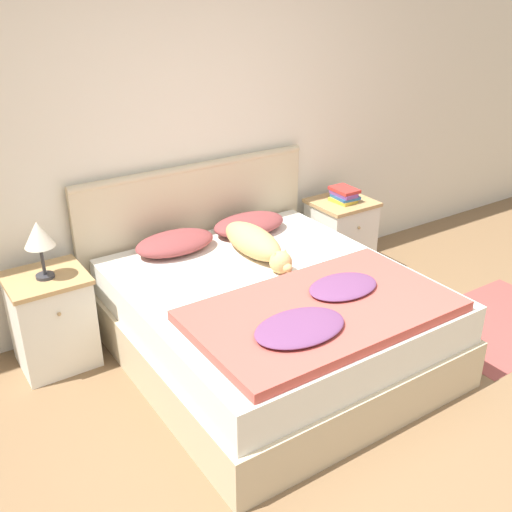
{
  "coord_description": "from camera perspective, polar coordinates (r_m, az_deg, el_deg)",
  "views": [
    {
      "loc": [
        -1.85,
        -1.57,
        2.28
      ],
      "look_at": [
        0.03,
        1.27,
        0.65
      ],
      "focal_mm": 42.0,
      "sensor_mm": 36.0,
      "label": 1
    }
  ],
  "objects": [
    {
      "name": "nightstand_right",
      "position": [
        4.96,
        8.0,
        1.88
      ],
      "size": [
        0.47,
        0.45,
        0.62
      ],
      "color": "silver",
      "rests_on": "ground_plane"
    },
    {
      "name": "rug",
      "position": [
        4.64,
        22.01,
        -5.94
      ],
      "size": [
        1.18,
        0.83,
        0.0
      ],
      "color": "#93423D",
      "rests_on": "ground_plane"
    },
    {
      "name": "headboard",
      "position": [
        4.44,
        -5.63,
        2.46
      ],
      "size": [
        1.82,
        0.06,
        1.06
      ],
      "color": "#C6B28E",
      "rests_on": "ground_plane"
    },
    {
      "name": "table_lamp",
      "position": [
        3.69,
        -20.01,
        1.76
      ],
      "size": [
        0.18,
        0.18,
        0.36
      ],
      "color": "#2D2D33",
      "rests_on": "nightstand_left"
    },
    {
      "name": "wall_back",
      "position": [
        4.26,
        -6.92,
        11.7
      ],
      "size": [
        9.0,
        0.06,
        2.55
      ],
      "color": "beige",
      "rests_on": "ground_plane"
    },
    {
      "name": "nightstand_left",
      "position": [
        3.96,
        -18.85,
        -5.78
      ],
      "size": [
        0.47,
        0.45,
        0.62
      ],
      "color": "silver",
      "rests_on": "ground_plane"
    },
    {
      "name": "pillow_right",
      "position": [
        4.36,
        -0.66,
        3.06
      ],
      "size": [
        0.56,
        0.34,
        0.13
      ],
      "color": "brown",
      "rests_on": "bed"
    },
    {
      "name": "dog",
      "position": [
        3.98,
        -0.07,
        1.24
      ],
      "size": [
        0.23,
        0.8,
        0.2
      ],
      "color": "tan",
      "rests_on": "bed"
    },
    {
      "name": "book_stack",
      "position": [
        4.82,
        8.39,
        5.78
      ],
      "size": [
        0.19,
        0.23,
        0.11
      ],
      "color": "gold",
      "rests_on": "nightstand_right"
    },
    {
      "name": "bed",
      "position": [
        3.82,
        1.59,
        -6.18
      ],
      "size": [
        1.74,
        1.91,
        0.55
      ],
      "color": "#C6B28E",
      "rests_on": "ground_plane"
    },
    {
      "name": "pillow_left",
      "position": [
        4.09,
        -7.72,
        1.26
      ],
      "size": [
        0.56,
        0.34,
        0.13
      ],
      "color": "brown",
      "rests_on": "bed"
    },
    {
      "name": "quilt",
      "position": [
        3.33,
        6.29,
        -5.18
      ],
      "size": [
        1.47,
        0.86,
        0.11
      ],
      "color": "#BC4C42",
      "rests_on": "bed"
    },
    {
      "name": "ground_plane",
      "position": [
        3.33,
        12.36,
        -18.41
      ],
      "size": [
        16.0,
        16.0,
        0.0
      ],
      "primitive_type": "plane",
      "color": "brown"
    }
  ]
}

